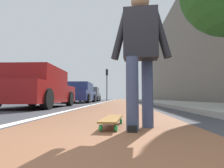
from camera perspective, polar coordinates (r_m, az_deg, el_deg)
The scene contains 11 objects.
ground_plane at distance 10.96m, azimuth 1.89°, elevation -6.21°, with size 80.00×80.00×0.00m, color #38383D.
bike_lane_paint at distance 24.95m, azimuth 2.52°, elevation -5.14°, with size 56.00×2.31×0.00m, color brown.
lane_stripe_white at distance 21.01m, azimuth -1.15°, elevation -5.30°, with size 52.00×0.16×0.01m, color silver.
sidewalk_curb at distance 19.23m, azimuth 12.89°, elevation -5.11°, with size 52.00×3.20×0.12m, color #9E9B93.
building_facade at distance 24.37m, azimuth 18.46°, elevation 7.97°, with size 40.00×1.20×10.91m, color slate.
skateboard at distance 2.35m, azimuth 0.00°, elevation -10.87°, with size 0.85×0.27×0.11m.
skater_person at distance 2.27m, azimuth 8.71°, elevation 10.46°, with size 0.45×0.72×1.64m.
parked_car_near at distance 7.60m, azimuth -21.84°, elevation -1.31°, with size 4.21×1.97×1.49m.
parked_car_mid at distance 14.12m, azimuth -9.85°, elevation -2.79°, with size 4.43×1.94×1.49m.
parked_car_far at distance 19.90m, azimuth -6.67°, elevation -3.32°, with size 4.11×2.03×1.47m.
traffic_light at distance 24.06m, azimuth -1.59°, elevation 1.61°, with size 0.33×0.28×4.11m.
Camera 1 is at (-0.95, -0.22, 0.36)m, focal length 29.61 mm.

